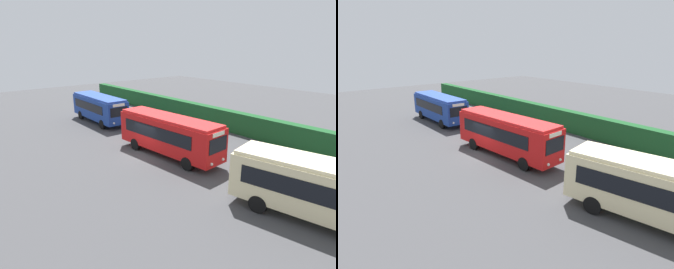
# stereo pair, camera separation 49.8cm
# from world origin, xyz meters

# --- Properties ---
(ground_plane) EXTENTS (86.20, 86.20, 0.00)m
(ground_plane) POSITION_xyz_m (0.00, 0.00, 0.00)
(ground_plane) COLOR #424244
(bus_blue) EXTENTS (8.94, 2.59, 3.07)m
(bus_blue) POSITION_xyz_m (-11.77, 2.23, 1.77)
(bus_blue) COLOR navy
(bus_blue) RESTS_ON ground_plane
(bus_red) EXTENTS (9.86, 3.05, 3.28)m
(bus_red) POSITION_xyz_m (1.41, 1.48, 1.88)
(bus_red) COLOR red
(bus_red) RESTS_ON ground_plane
(bus_cream) EXTENTS (9.51, 4.24, 3.20)m
(bus_cream) POSITION_xyz_m (13.48, 1.40, 1.84)
(bus_cream) COLOR beige
(bus_cream) RESTS_ON ground_plane
(person_left) EXTENTS (0.47, 0.31, 1.73)m
(person_left) POSITION_xyz_m (-14.92, 5.14, 0.91)
(person_left) COLOR #334C8C
(person_left) RESTS_ON ground_plane
(person_center) EXTENTS (0.27, 0.42, 1.80)m
(person_center) POSITION_xyz_m (-0.62, 5.46, 0.96)
(person_center) COLOR silver
(person_center) RESTS_ON ground_plane
(person_right) EXTENTS (0.43, 0.54, 1.74)m
(person_right) POSITION_xyz_m (1.77, 5.12, 0.91)
(person_right) COLOR black
(person_right) RESTS_ON ground_plane
(person_far) EXTENTS (0.49, 0.39, 1.68)m
(person_far) POSITION_xyz_m (3.52, 4.04, 0.88)
(person_far) COLOR maroon
(person_far) RESTS_ON ground_plane
(hedge_row) EXTENTS (55.10, 1.03, 2.13)m
(hedge_row) POSITION_xyz_m (0.00, 10.92, 1.07)
(hedge_row) COLOR #1A5025
(hedge_row) RESTS_ON ground_plane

